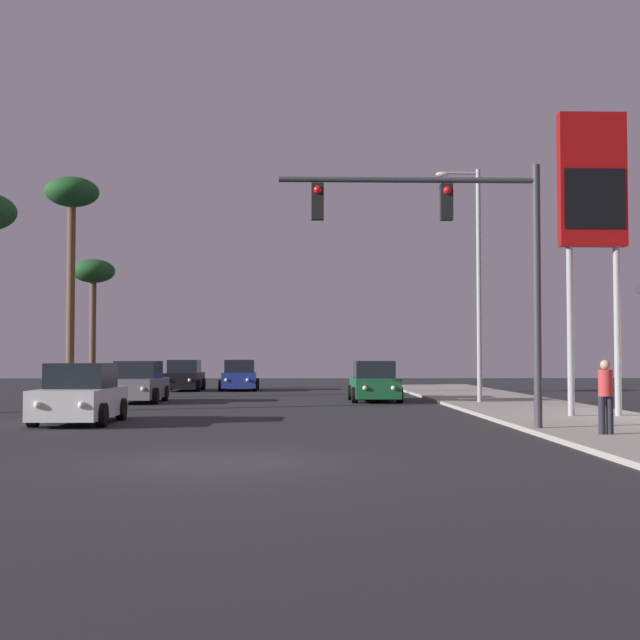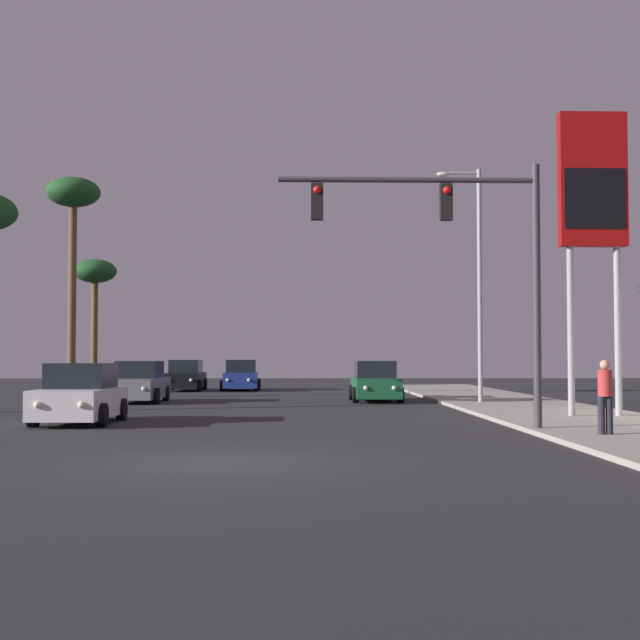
# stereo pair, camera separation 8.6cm
# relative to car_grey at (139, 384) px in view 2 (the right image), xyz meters

# --- Properties ---
(ground_plane) EXTENTS (120.00, 120.00, 0.00)m
(ground_plane) POSITION_rel_car_grey_xyz_m (5.04, -20.49, -0.76)
(ground_plane) COLOR #28282B
(sidewalk_right) EXTENTS (5.00, 60.00, 0.12)m
(sidewalk_right) POSITION_rel_car_grey_xyz_m (14.54, -10.49, -0.70)
(sidewalk_right) COLOR #9E998E
(sidewalk_right) RESTS_ON ground
(car_grey) EXTENTS (2.04, 4.34, 1.68)m
(car_grey) POSITION_rel_car_grey_xyz_m (0.00, 0.00, 0.00)
(car_grey) COLOR slate
(car_grey) RESTS_ON ground
(car_white) EXTENTS (2.04, 4.33, 1.68)m
(car_white) POSITION_rel_car_grey_xyz_m (0.39, -11.27, 0.00)
(car_white) COLOR silver
(car_white) RESTS_ON ground
(car_blue) EXTENTS (2.04, 4.34, 1.68)m
(car_blue) POSITION_rel_car_grey_xyz_m (3.30, 12.61, 0.00)
(car_blue) COLOR navy
(car_blue) RESTS_ON ground
(car_green) EXTENTS (2.04, 4.31, 1.68)m
(car_green) POSITION_rel_car_grey_xyz_m (9.65, 0.69, 0.00)
(car_green) COLOR #195933
(car_green) RESTS_ON ground
(car_black) EXTENTS (2.04, 4.32, 1.68)m
(car_black) POSITION_rel_car_grey_xyz_m (0.31, 12.30, 0.00)
(car_black) COLOR black
(car_black) RESTS_ON ground
(traffic_light_mast) EXTENTS (6.47, 0.36, 6.50)m
(traffic_light_mast) POSITION_rel_car_grey_xyz_m (10.55, -14.58, 3.92)
(traffic_light_mast) COLOR #38383D
(traffic_light_mast) RESTS_ON sidewalk_right
(street_lamp) EXTENTS (1.74, 0.24, 9.00)m
(street_lamp) POSITION_rel_car_grey_xyz_m (13.33, -2.22, 4.36)
(street_lamp) COLOR #99999E
(street_lamp) RESTS_ON sidewalk_right
(gas_station_sign) EXTENTS (2.00, 0.42, 9.00)m
(gas_station_sign) POSITION_rel_car_grey_xyz_m (15.20, -10.26, 5.86)
(gas_station_sign) COLOR #99999E
(gas_station_sign) RESTS_ON sidewalk_right
(pedestrian_on_sidewalk) EXTENTS (0.34, 0.32, 1.67)m
(pedestrian_on_sidewalk) POSITION_rel_car_grey_xyz_m (13.37, -16.41, 0.27)
(pedestrian_on_sidewalk) COLOR #23232D
(pedestrian_on_sidewalk) RESTS_ON sidewalk_right
(palm_tree_far) EXTENTS (2.40, 2.40, 7.29)m
(palm_tree_far) POSITION_rel_car_grey_xyz_m (-4.93, 13.51, 5.53)
(palm_tree_far) COLOR brown
(palm_tree_far) RESTS_ON ground
(palm_tree_mid) EXTENTS (2.40, 2.40, 9.88)m
(palm_tree_mid) POSITION_rel_car_grey_xyz_m (-3.64, 3.51, 7.83)
(palm_tree_mid) COLOR brown
(palm_tree_mid) RESTS_ON ground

